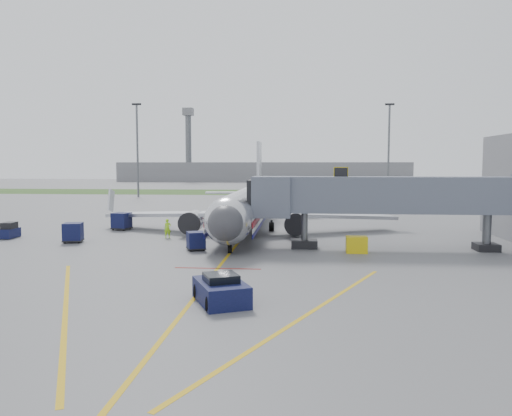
# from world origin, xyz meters

# --- Properties ---
(ground) EXTENTS (400.00, 400.00, 0.00)m
(ground) POSITION_xyz_m (0.00, 0.00, 0.00)
(ground) COLOR #565659
(ground) RESTS_ON ground
(grass_strip) EXTENTS (300.00, 25.00, 0.01)m
(grass_strip) POSITION_xyz_m (0.00, 90.00, 0.01)
(grass_strip) COLOR #2D4C1E
(grass_strip) RESTS_ON ground
(apron_markings) EXTENTS (21.52, 50.00, 0.01)m
(apron_markings) POSITION_xyz_m (0.00, -7.40, 0.00)
(apron_markings) COLOR gold
(apron_markings) RESTS_ON ground
(airliner) EXTENTS (32.10, 35.67, 10.25)m
(airliner) POSITION_xyz_m (0.00, 15.25, 2.65)
(airliner) COLOR silver
(airliner) RESTS_ON ground
(jet_bridge) EXTENTS (25.30, 4.00, 6.90)m
(jet_bridge) POSITION_xyz_m (12.86, 5.00, 4.47)
(jet_bridge) COLOR slate
(jet_bridge) RESTS_ON ground
(light_mast_left) EXTENTS (2.00, 0.44, 20.40)m
(light_mast_left) POSITION_xyz_m (-30.00, 70.00, 10.78)
(light_mast_left) COLOR #595B60
(light_mast_left) RESTS_ON ground
(light_mast_right) EXTENTS (2.00, 0.44, 20.40)m
(light_mast_right) POSITION_xyz_m (25.00, 75.00, 10.78)
(light_mast_right) COLOR #595B60
(light_mast_right) RESTS_ON ground
(distant_terminal) EXTENTS (120.00, 14.00, 8.00)m
(distant_terminal) POSITION_xyz_m (-10.00, 170.00, 4.00)
(distant_terminal) COLOR slate
(distant_terminal) RESTS_ON ground
(control_tower) EXTENTS (4.00, 4.00, 30.00)m
(control_tower) POSITION_xyz_m (-40.00, 165.00, 17.33)
(control_tower) COLOR #595B60
(control_tower) RESTS_ON ground
(pushback_tug) EXTENTS (3.54, 4.24, 1.52)m
(pushback_tug) POSITION_xyz_m (1.56, -12.39, 0.63)
(pushback_tug) COLOR black
(pushback_tug) RESTS_ON ground
(baggage_tug) EXTENTS (1.22, 2.24, 1.54)m
(baggage_tug) POSITION_xyz_m (-22.44, 8.29, 0.68)
(baggage_tug) COLOR black
(baggage_tug) RESTS_ON ground
(baggage_cart_a) EXTENTS (1.88, 1.88, 1.54)m
(baggage_cart_a) POSITION_xyz_m (-3.00, 3.10, 0.78)
(baggage_cart_a) COLOR black
(baggage_cart_a) RESTS_ON ground
(baggage_cart_b) EXTENTS (2.06, 2.06, 1.87)m
(baggage_cart_b) POSITION_xyz_m (-13.78, 15.19, 0.95)
(baggage_cart_b) COLOR black
(baggage_cart_b) RESTS_ON ground
(baggage_cart_c) EXTENTS (1.99, 1.99, 1.79)m
(baggage_cart_c) POSITION_xyz_m (-15.07, 6.21, 0.91)
(baggage_cart_c) COLOR black
(baggage_cart_c) RESTS_ON ground
(belt_loader) EXTENTS (2.20, 4.01, 1.89)m
(belt_loader) POSITION_xyz_m (-2.51, 13.88, 0.47)
(belt_loader) COLOR black
(belt_loader) RESTS_ON ground
(ground_power_cart) EXTENTS (1.68, 1.13, 1.34)m
(ground_power_cart) POSITION_xyz_m (10.18, 3.00, 0.66)
(ground_power_cart) COLOR gold
(ground_power_cart) RESTS_ON ground
(ramp_worker) EXTENTS (0.80, 0.70, 1.85)m
(ramp_worker) POSITION_xyz_m (-7.19, 9.75, 0.92)
(ramp_worker) COLOR #9EEA1B
(ramp_worker) RESTS_ON ground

